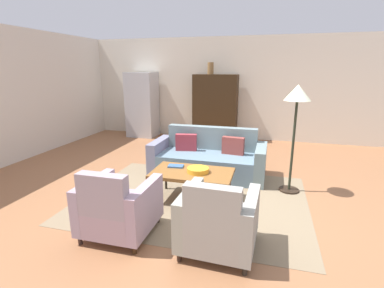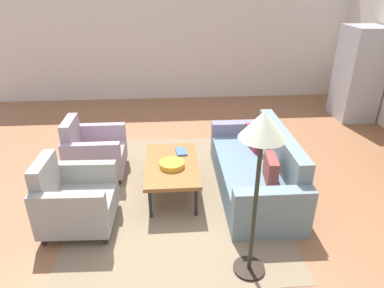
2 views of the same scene
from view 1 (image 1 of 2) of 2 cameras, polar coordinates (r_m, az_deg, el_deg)
ground_plane at (r=4.44m, az=4.78°, el=-11.29°), size 10.87×10.87×0.00m
wall_back at (r=8.20m, az=10.57°, el=10.73°), size 9.05×0.12×2.80m
area_rug at (r=4.51m, az=0.22°, el=-10.73°), size 3.40×2.60×0.01m
couch at (r=5.44m, az=3.36°, el=-3.00°), size 2.11×0.92×0.86m
coffee_table at (r=4.30m, az=0.05°, el=-6.01°), size 1.20×0.70×0.46m
armchair_left at (r=3.56m, az=-14.69°, el=-12.50°), size 0.80×0.80×0.88m
armchair_right at (r=3.19m, az=5.09°, el=-15.51°), size 0.83×0.83×0.88m
fruit_bowl at (r=4.26m, az=1.19°, el=-5.20°), size 0.33×0.33×0.07m
book_stack at (r=4.49m, az=-3.25°, el=-4.42°), size 0.25×0.17×0.03m
cabinet at (r=8.01m, az=4.67°, el=7.24°), size 1.20×0.51×1.80m
vase_tall at (r=7.97m, az=3.73°, el=14.84°), size 0.16×0.16×0.31m
refrigerator at (r=8.57m, az=-9.87°, el=7.74°), size 0.80×0.73×1.85m
floor_lamp at (r=4.67m, az=20.20°, el=7.70°), size 0.40×0.40×1.72m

